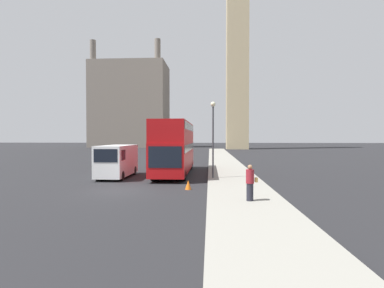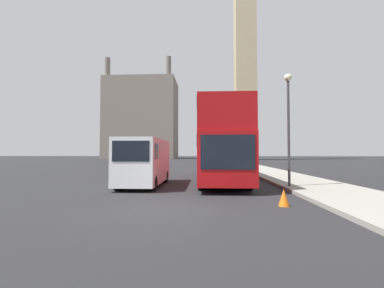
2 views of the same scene
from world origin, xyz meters
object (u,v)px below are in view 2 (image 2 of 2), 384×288
at_px(white_van, 144,161).
at_px(red_double_decker_bus, 220,142).
at_px(street_lamp, 288,111).
at_px(clock_tower, 245,25).

bearing_deg(white_van, red_double_decker_bus, 30.36).
bearing_deg(white_van, street_lamp, -6.05).
bearing_deg(red_double_decker_bus, clock_tower, 79.54).
bearing_deg(clock_tower, street_lamp, -96.83).
bearing_deg(street_lamp, clock_tower, 83.17).
xyz_separation_m(clock_tower, red_double_decker_bus, (-10.06, -54.50, -34.79)).
height_order(red_double_decker_bus, street_lamp, street_lamp).
relative_size(clock_tower, white_van, 14.02).
relative_size(clock_tower, street_lamp, 13.24).
height_order(clock_tower, white_van, clock_tower).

